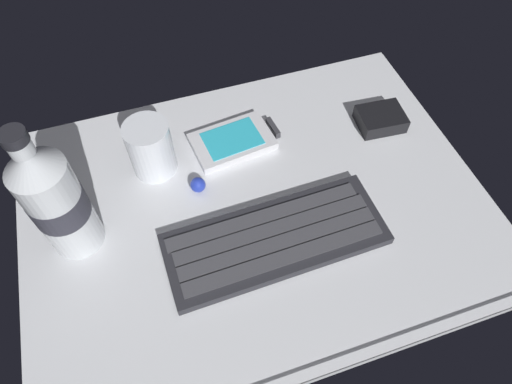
% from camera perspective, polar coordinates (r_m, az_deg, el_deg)
% --- Properties ---
extents(ground_plane, '(0.64, 0.48, 0.03)m').
position_cam_1_polar(ground_plane, '(0.64, 0.07, -2.19)').
color(ground_plane, silver).
extents(keyboard, '(0.29, 0.12, 0.02)m').
position_cam_1_polar(keyboard, '(0.59, 2.46, -5.94)').
color(keyboard, '#232328').
rests_on(keyboard, ground_plane).
extents(handheld_device, '(0.13, 0.09, 0.02)m').
position_cam_1_polar(handheld_device, '(0.69, -2.50, 6.54)').
color(handheld_device, silver).
rests_on(handheld_device, ground_plane).
extents(juice_cup, '(0.06, 0.06, 0.09)m').
position_cam_1_polar(juice_cup, '(0.66, -13.14, 5.21)').
color(juice_cup, silver).
rests_on(juice_cup, ground_plane).
extents(water_bottle, '(0.07, 0.07, 0.21)m').
position_cam_1_polar(water_bottle, '(0.58, -24.03, -1.01)').
color(water_bottle, silver).
rests_on(water_bottle, ground_plane).
extents(charger_block, '(0.07, 0.06, 0.02)m').
position_cam_1_polar(charger_block, '(0.74, 15.50, 8.91)').
color(charger_block, black).
rests_on(charger_block, ground_plane).
extents(trackball_mouse, '(0.02, 0.02, 0.02)m').
position_cam_1_polar(trackball_mouse, '(0.64, -7.36, 0.91)').
color(trackball_mouse, '#2338B2').
rests_on(trackball_mouse, ground_plane).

